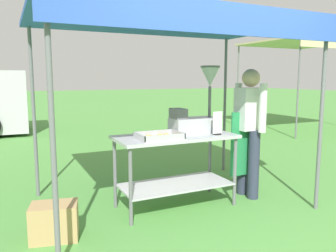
# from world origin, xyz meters

# --- Properties ---
(ground_plane) EXTENTS (70.00, 70.00, 0.00)m
(ground_plane) POSITION_xyz_m (0.00, 6.00, 0.00)
(ground_plane) COLOR #519342
(stall_canopy) EXTENTS (3.06, 2.05, 2.16)m
(stall_canopy) POSITION_xyz_m (-0.09, 1.10, 2.08)
(stall_canopy) COLOR slate
(stall_canopy) RESTS_ON ground
(donut_cart) EXTENTS (1.39, 0.64, 0.85)m
(donut_cart) POSITION_xyz_m (-0.09, 1.01, 0.62)
(donut_cart) COLOR #B7B7BC
(donut_cart) RESTS_ON ground
(donut_tray) EXTENTS (0.47, 0.34, 0.07)m
(donut_tray) POSITION_xyz_m (-0.36, 0.87, 0.87)
(donut_tray) COLOR #B7B7BC
(donut_tray) RESTS_ON donut_cart
(donut_fryer) EXTENTS (0.62, 0.28, 0.80)m
(donut_fryer) POSITION_xyz_m (0.24, 1.08, 1.11)
(donut_fryer) COLOR #B7B7BC
(donut_fryer) RESTS_ON donut_cart
(menu_sign) EXTENTS (0.13, 0.05, 0.27)m
(menu_sign) POSITION_xyz_m (0.36, 0.83, 0.96)
(menu_sign) COLOR black
(menu_sign) RESTS_ON donut_cart
(vendor) EXTENTS (0.46, 0.53, 1.61)m
(vendor) POSITION_xyz_m (0.89, 0.92, 0.90)
(vendor) COLOR #2D3347
(vendor) RESTS_ON ground
(supply_crate) EXTENTS (0.48, 0.38, 0.34)m
(supply_crate) POSITION_xyz_m (-1.48, 0.76, 0.17)
(supply_crate) COLOR tan
(supply_crate) RESTS_ON ground
(neighbour_tent) EXTENTS (2.74, 2.61, 2.53)m
(neighbour_tent) POSITION_xyz_m (5.93, 4.87, 2.44)
(neighbour_tent) COLOR slate
(neighbour_tent) RESTS_ON ground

